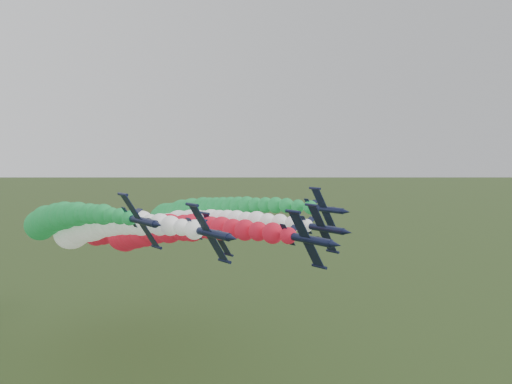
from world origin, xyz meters
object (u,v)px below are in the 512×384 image
Objects in this scene: jet_inner_left at (85,229)px; jet_trail at (113,230)px; jet_lead at (146,232)px; jet_outer_left at (50,221)px; jet_outer_right at (185,214)px; jet_inner_right at (174,226)px.

jet_inner_left is 1.00× the size of jet_trail.
jet_lead is 1.00× the size of jet_outer_left.
jet_inner_left is at bearing 140.76° from jet_lead.
jet_outer_left is at bearing 114.64° from jet_inner_left.
jet_inner_left is 1.00× the size of jet_outer_right.
jet_outer_right reaches higher than jet_inner_right.
jet_trail is at bearing 21.68° from jet_outer_left.
jet_outer_left is at bearing -158.32° from jet_trail.
jet_lead is at bearing -148.51° from jet_inner_right.
jet_trail is at bearing 112.73° from jet_inner_right.
jet_inner_left is 23.94m from jet_trail.
jet_outer_right is (37.40, -2.49, -0.94)m from jet_outer_left.
jet_trail is (3.73, 27.41, -3.20)m from jet_lead.
jet_inner_left is 33.56m from jet_outer_right.
jet_inner_left is 23.35m from jet_inner_right.
jet_outer_left is 1.00× the size of jet_trail.
jet_inner_right is 1.00× the size of jet_outer_right.
jet_trail is at bearing 149.82° from jet_outer_right.
jet_outer_right is at bearing 38.54° from jet_lead.
jet_outer_right reaches higher than jet_lead.
jet_inner_left is 1.00× the size of jet_inner_right.
jet_outer_left is at bearing 156.55° from jet_inner_right.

